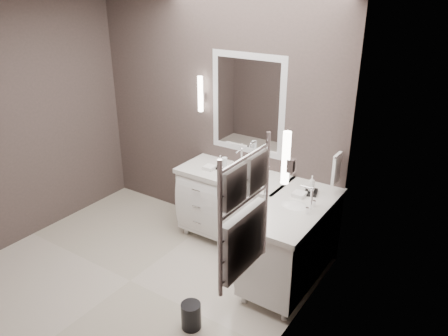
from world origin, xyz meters
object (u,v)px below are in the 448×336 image
Objects in this scene: vanity_back at (234,202)px; vanity_right at (292,239)px; towel_ladder at (244,220)px; waste_bin at (191,316)px.

vanity_back and vanity_right have the same top height.
vanity_back is 1.00× the size of vanity_right.
vanity_right is 1.60m from towel_ladder.
towel_ladder is (0.23, -1.30, 0.91)m from vanity_right.
towel_ladder reaches higher than vanity_back.
vanity_right is at bearing 99.84° from towel_ladder.
towel_ladder reaches higher than vanity_right.
vanity_back is 0.93m from vanity_right.
waste_bin is (0.45, -1.38, -0.36)m from vanity_back.
vanity_right is at bearing -20.38° from vanity_back.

